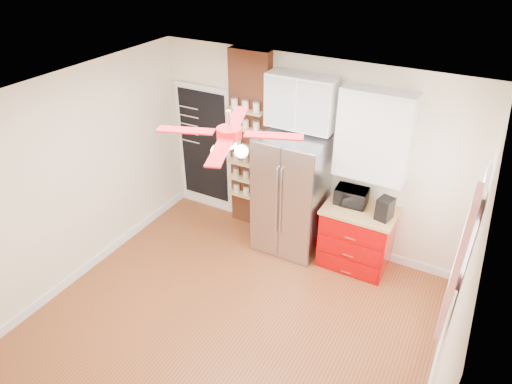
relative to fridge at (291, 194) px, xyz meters
The scene contains 21 objects.
floor 1.85m from the fridge, 88.24° to the right, with size 4.50×4.50×0.00m, color brown.
ceiling 2.45m from the fridge, 88.24° to the right, with size 4.50×4.50×0.00m, color white.
wall_back 0.60m from the fridge, 82.30° to the left, with size 4.50×0.02×2.70m, color beige.
wall_front 3.66m from the fridge, 89.21° to the right, with size 4.50×0.02×2.70m, color beige.
wall_left 2.78m from the fridge, 143.46° to the right, with size 0.02×4.00×2.70m, color beige.
wall_right 2.86m from the fridge, 35.33° to the right, with size 0.02×4.00×2.70m, color beige.
chalkboard 1.70m from the fridge, 168.59° to the left, with size 0.95×0.05×1.95m.
brick_pillar 0.97m from the fridge, 160.07° to the left, with size 0.60×0.16×2.70m, color brown.
fridge is the anchor object (origin of this frame).
upper_glass_cabinet 1.29m from the fridge, 90.00° to the left, with size 0.90×0.35×0.70m, color white.
red_cabinet 1.06m from the fridge, ahead, with size 0.94×0.64×0.90m.
upper_shelf_unit 1.41m from the fridge, 12.78° to the left, with size 0.90×0.30×1.15m, color white.
window 2.49m from the fridge, 17.75° to the right, with size 0.04×0.75×1.05m, color white.
curtain 2.63m from the fridge, 29.86° to the right, with size 0.06×0.40×1.55m, color red.
ceiling_fan 2.25m from the fridge, 88.24° to the right, with size 1.40×1.40×0.44m.
toaster_oven 0.83m from the fridge, ahead, with size 0.42×0.28×0.23m, color black.
coffee_maker 1.30m from the fridge, ahead, with size 0.17×0.20×0.29m, color black.
canister_left 1.26m from the fridge, ahead, with size 0.10×0.10×0.13m, color #AB0924.
canister_right 1.35m from the fridge, ahead, with size 0.11×0.11×0.14m, color red.
pantry_jar_oats 1.08m from the fridge, behind, with size 0.09×0.09×0.13m, color beige.
pantry_jar_beans 0.87m from the fridge, 167.81° to the left, with size 0.08×0.08×0.14m, color olive.
Camera 1 is at (2.10, -3.34, 4.15)m, focal length 32.00 mm.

